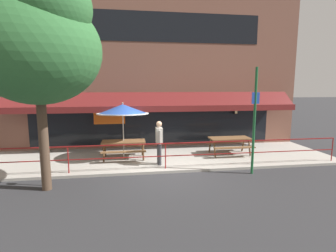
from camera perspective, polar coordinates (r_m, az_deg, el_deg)
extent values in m
plane|color=#2D2D30|center=(9.64, -0.29, -10.32)|extent=(120.00, 120.00, 0.00)
cube|color=#ADA89E|center=(11.52, -1.74, -6.88)|extent=(15.00, 4.00, 0.10)
cube|color=brown|center=(13.38, -3.01, 12.92)|extent=(15.00, 0.50, 8.27)
cube|color=black|center=(13.38, -2.96, 20.79)|extent=(10.50, 0.02, 1.40)
cube|color=black|center=(13.20, -2.80, 0.87)|extent=(12.00, 0.02, 2.30)
cube|color=orange|center=(13.11, -12.64, 1.94)|extent=(1.50, 0.02, 0.70)
cube|color=maroon|center=(12.56, -2.59, 5.74)|extent=(13.80, 0.92, 0.70)
cube|color=maroon|center=(12.08, -2.32, 3.73)|extent=(13.80, 0.08, 0.28)
cube|color=black|center=(14.03, 14.28, 3.87)|extent=(0.04, 0.28, 0.04)
cube|color=black|center=(13.92, 14.48, 3.08)|extent=(0.18, 0.18, 0.28)
cube|color=beige|center=(13.92, 14.48, 3.08)|extent=(0.13, 0.19, 0.20)
cylinder|color=maroon|center=(9.90, -20.89, -6.91)|extent=(0.04, 0.04, 0.95)
cylinder|color=maroon|center=(9.76, -0.55, -6.56)|extent=(0.04, 0.04, 0.95)
cylinder|color=maroon|center=(10.78, 18.01, -5.52)|extent=(0.04, 0.04, 0.95)
cylinder|color=maroon|center=(12.69, 32.13, -4.34)|extent=(0.04, 0.04, 0.95)
cube|color=maroon|center=(9.64, -0.56, -3.83)|extent=(13.80, 0.04, 0.04)
cube|color=maroon|center=(9.76, -0.55, -6.56)|extent=(13.80, 0.03, 0.03)
cube|color=brown|center=(11.14, -9.65, -3.36)|extent=(1.80, 0.80, 0.05)
cube|color=brown|center=(10.65, -9.66, -5.58)|extent=(1.80, 0.26, 0.04)
cube|color=brown|center=(11.78, -9.57, -4.20)|extent=(1.80, 0.26, 0.04)
cylinder|color=brown|center=(10.93, -5.42, -5.50)|extent=(0.07, 0.30, 0.73)
cylinder|color=brown|center=(11.55, -5.60, -4.73)|extent=(0.07, 0.30, 0.73)
cylinder|color=brown|center=(10.96, -13.83, -5.67)|extent=(0.07, 0.30, 0.73)
cylinder|color=brown|center=(11.58, -13.55, -4.90)|extent=(0.07, 0.30, 0.73)
cube|color=brown|center=(12.01, 13.29, -2.60)|extent=(1.80, 0.80, 0.05)
cube|color=brown|center=(11.55, 14.31, -4.60)|extent=(1.80, 0.26, 0.04)
cube|color=brown|center=(12.60, 12.27, -3.43)|extent=(1.80, 0.26, 0.04)
cylinder|color=brown|center=(12.13, 17.31, -4.44)|extent=(0.07, 0.30, 0.73)
cylinder|color=brown|center=(12.69, 16.06, -3.82)|extent=(0.07, 0.30, 0.73)
cylinder|color=brown|center=(11.53, 10.11, -4.85)|extent=(0.07, 0.30, 0.73)
cylinder|color=brown|center=(12.12, 9.14, -4.17)|extent=(0.07, 0.30, 0.73)
cylinder|color=#B7B2A8|center=(11.14, -9.70, -1.21)|extent=(0.04, 0.04, 2.30)
cone|color=#2D56B7|center=(11.02, -9.82, 3.66)|extent=(2.10, 2.11, 0.48)
cylinder|color=white|center=(11.04, -9.80, 2.68)|extent=(2.14, 2.14, 0.12)
sphere|color=#B7B2A8|center=(11.00, -9.86, 4.91)|extent=(0.07, 0.07, 0.07)
cylinder|color=#333338|center=(10.37, -1.99, -5.90)|extent=(0.15, 0.15, 0.86)
cylinder|color=#333338|center=(10.18, -1.86, -6.18)|extent=(0.15, 0.15, 0.86)
cube|color=#B2ADA3|center=(10.12, -1.94, -2.03)|extent=(0.24, 0.40, 0.60)
cylinder|color=#B2ADA3|center=(10.38, -2.11, -1.93)|extent=(0.10, 0.10, 0.54)
cylinder|color=#B2ADA3|center=(9.87, -1.76, -2.48)|extent=(0.10, 0.10, 0.54)
sphere|color=tan|center=(10.04, -1.96, 0.43)|extent=(0.22, 0.22, 0.22)
cylinder|color=gray|center=(9.18, -24.81, -8.37)|extent=(0.04, 0.04, 1.15)
cylinder|color=#2D2D33|center=(9.01, -25.08, -4.25)|extent=(0.15, 0.15, 0.20)
sphere|color=#2D2D33|center=(8.99, -25.12, -3.63)|extent=(0.14, 0.14, 0.14)
cube|color=silver|center=(8.93, -25.23, -4.30)|extent=(0.08, 0.01, 0.13)
cylinder|color=#1E6033|center=(9.70, 18.26, 0.88)|extent=(0.09, 0.09, 3.79)
cube|color=blue|center=(9.61, 18.55, 5.79)|extent=(0.28, 0.02, 0.40)
cylinder|color=brown|center=(8.67, -25.42, -3.21)|extent=(0.28, 0.28, 2.96)
ellipsoid|color=#337038|center=(8.57, -26.60, 14.44)|extent=(3.61, 3.25, 3.07)
ellipsoid|color=#337038|center=(8.28, -24.11, 22.49)|extent=(2.17, 1.99, 1.99)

